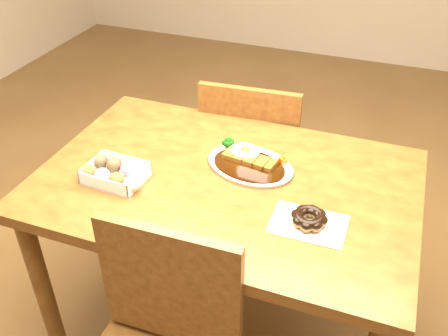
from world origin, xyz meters
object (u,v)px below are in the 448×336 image
(katsu_curry_plate, at_px, (249,162))
(donut_box, at_px, (114,173))
(chair_far, at_px, (254,158))
(pon_de_ring, at_px, (309,219))
(table, at_px, (226,203))

(katsu_curry_plate, relative_size, donut_box, 1.57)
(chair_far, distance_m, pon_de_ring, 0.81)
(chair_far, xyz_separation_m, katsu_curry_plate, (0.11, -0.44, 0.29))
(table, relative_size, chair_far, 1.38)
(chair_far, height_order, donut_box, chair_far)
(table, xyz_separation_m, pon_de_ring, (0.30, -0.12, 0.12))
(chair_far, distance_m, katsu_curry_plate, 0.54)
(pon_de_ring, bearing_deg, table, 157.13)
(table, bearing_deg, chair_far, 97.09)
(chair_far, relative_size, katsu_curry_plate, 2.61)
(chair_far, relative_size, donut_box, 4.09)
(katsu_curry_plate, distance_m, donut_box, 0.44)
(katsu_curry_plate, bearing_deg, pon_de_ring, -41.38)
(table, distance_m, pon_de_ring, 0.34)
(chair_far, bearing_deg, table, 93.02)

